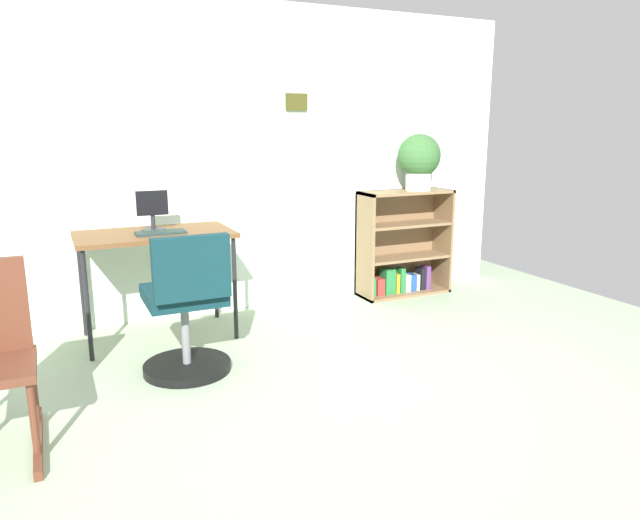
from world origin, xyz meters
name	(u,v)px	position (x,y,z in m)	size (l,w,h in m)	color
ground_plane	(341,432)	(0.00, 0.00, 0.00)	(6.24, 6.24, 0.00)	#94A789
wall_back	(214,161)	(0.00, 2.15, 1.18)	(5.20, 0.12, 2.36)	silver
desk	(155,241)	(-0.55, 1.71, 0.68)	(1.03, 0.59, 0.74)	brown
monitor	(152,211)	(-0.54, 1.78, 0.88)	(0.21, 0.16, 0.27)	#262628
keyboard	(161,233)	(-0.52, 1.63, 0.75)	(0.32, 0.14, 0.02)	#1F302C
office_chair	(187,314)	(-0.51, 0.98, 0.38)	(0.52, 0.55, 0.87)	black
bookshelf_low	(401,248)	(1.59, 1.96, 0.40)	(0.82, 0.30, 0.91)	brown
potted_plant_on_shelf	(419,159)	(1.70, 1.90, 1.17)	(0.36, 0.36, 0.47)	#B7B2A8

